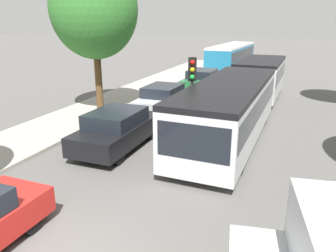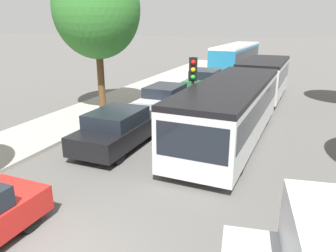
{
  "view_description": "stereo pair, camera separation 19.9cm",
  "coord_description": "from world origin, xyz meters",
  "px_view_note": "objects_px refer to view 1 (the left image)",
  "views": [
    {
      "loc": [
        4.08,
        -4.0,
        4.72
      ],
      "look_at": [
        0.2,
        6.24,
        1.2
      ],
      "focal_mm": 35.0,
      "sensor_mm": 36.0,
      "label": 1
    },
    {
      "loc": [
        4.27,
        -3.92,
        4.72
      ],
      "look_at": [
        0.2,
        6.24,
        1.2
      ],
      "focal_mm": 35.0,
      "sensor_mm": 36.0,
      "label": 2
    }
  ],
  "objects_px": {
    "queued_car_black": "(118,129)",
    "queued_car_silver": "(163,99)",
    "city_bus_rear": "(232,55)",
    "traffic_light": "(192,81)",
    "tree_left_mid": "(94,9)",
    "queued_car_green": "(202,80)",
    "articulated_bus": "(245,91)"
  },
  "relations": [
    {
      "from": "traffic_light",
      "to": "queued_car_black",
      "type": "bearing_deg",
      "value": -73.13
    },
    {
      "from": "queued_car_silver",
      "to": "queued_car_green",
      "type": "bearing_deg",
      "value": -3.38
    },
    {
      "from": "articulated_bus",
      "to": "traffic_light",
      "type": "relative_size",
      "value": 4.84
    },
    {
      "from": "tree_left_mid",
      "to": "queued_car_green",
      "type": "bearing_deg",
      "value": 62.9
    },
    {
      "from": "city_bus_rear",
      "to": "queued_car_black",
      "type": "xyz_separation_m",
      "value": [
        0.01,
        -24.11,
        -0.63
      ]
    },
    {
      "from": "queued_car_black",
      "to": "traffic_light",
      "type": "bearing_deg",
      "value": -54.77
    },
    {
      "from": "city_bus_rear",
      "to": "traffic_light",
      "type": "relative_size",
      "value": 3.33
    },
    {
      "from": "articulated_bus",
      "to": "queued_car_green",
      "type": "xyz_separation_m",
      "value": [
        -3.76,
        5.79,
        -0.63
      ]
    },
    {
      "from": "city_bus_rear",
      "to": "articulated_bus",
      "type": "bearing_deg",
      "value": -164.59
    },
    {
      "from": "queued_car_black",
      "to": "tree_left_mid",
      "type": "relative_size",
      "value": 0.56
    },
    {
      "from": "queued_car_black",
      "to": "queued_car_green",
      "type": "bearing_deg",
      "value": -0.29
    },
    {
      "from": "city_bus_rear",
      "to": "queued_car_silver",
      "type": "bearing_deg",
      "value": -177.6
    },
    {
      "from": "queued_car_black",
      "to": "traffic_light",
      "type": "relative_size",
      "value": 1.28
    },
    {
      "from": "traffic_light",
      "to": "tree_left_mid",
      "type": "height_order",
      "value": "tree_left_mid"
    },
    {
      "from": "queued_car_silver",
      "to": "articulated_bus",
      "type": "bearing_deg",
      "value": -83.1
    },
    {
      "from": "articulated_bus",
      "to": "city_bus_rear",
      "type": "xyz_separation_m",
      "value": [
        -3.97,
        18.23,
        -0.01
      ]
    },
    {
      "from": "queued_car_black",
      "to": "articulated_bus",
      "type": "bearing_deg",
      "value": -33.28
    },
    {
      "from": "city_bus_rear",
      "to": "tree_left_mid",
      "type": "distance_m",
      "value": 20.42
    },
    {
      "from": "queued_car_silver",
      "to": "queued_car_green",
      "type": "distance_m",
      "value": 6.26
    },
    {
      "from": "queued_car_black",
      "to": "queued_car_silver",
      "type": "distance_m",
      "value": 5.43
    },
    {
      "from": "queued_car_green",
      "to": "traffic_light",
      "type": "distance_m",
      "value": 10.38
    },
    {
      "from": "queued_car_silver",
      "to": "traffic_light",
      "type": "relative_size",
      "value": 1.26
    },
    {
      "from": "queued_car_green",
      "to": "tree_left_mid",
      "type": "height_order",
      "value": "tree_left_mid"
    },
    {
      "from": "articulated_bus",
      "to": "queued_car_green",
      "type": "bearing_deg",
      "value": -144.84
    },
    {
      "from": "traffic_light",
      "to": "articulated_bus",
      "type": "bearing_deg",
      "value": 142.4
    },
    {
      "from": "queued_car_black",
      "to": "queued_car_green",
      "type": "xyz_separation_m",
      "value": [
        0.21,
        11.67,
        0.01
      ]
    },
    {
      "from": "tree_left_mid",
      "to": "traffic_light",
      "type": "bearing_deg",
      "value": -24.35
    },
    {
      "from": "queued_car_black",
      "to": "city_bus_rear",
      "type": "bearing_deg",
      "value": 0.74
    },
    {
      "from": "city_bus_rear",
      "to": "traffic_light",
      "type": "distance_m",
      "value": 22.59
    },
    {
      "from": "queued_car_black",
      "to": "queued_car_green",
      "type": "distance_m",
      "value": 11.67
    },
    {
      "from": "articulated_bus",
      "to": "city_bus_rear",
      "type": "distance_m",
      "value": 18.66
    },
    {
      "from": "articulated_bus",
      "to": "queued_car_black",
      "type": "bearing_deg",
      "value": -31.83
    }
  ]
}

